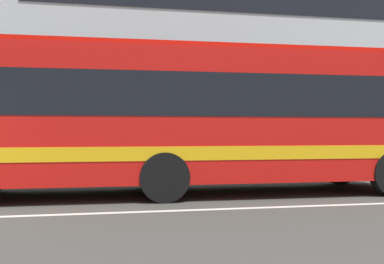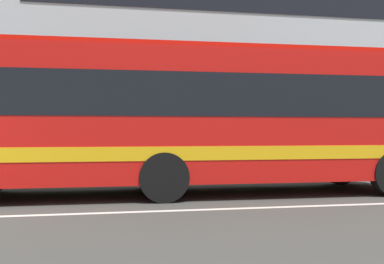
% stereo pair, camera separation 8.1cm
% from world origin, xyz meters
% --- Properties ---
extents(hedge_row_far, '(23.87, 1.10, 1.01)m').
position_xyz_m(hedge_row_far, '(3.03, 5.68, 0.51)').
color(hedge_row_far, '#1B4D28').
rests_on(hedge_row_far, ground_plane).
extents(apartment_block_right, '(18.03, 9.30, 12.73)m').
position_xyz_m(apartment_block_right, '(9.20, 14.37, 6.37)').
color(apartment_block_right, silver).
rests_on(apartment_block_right, ground_plane).
extents(transit_bus, '(10.80, 2.81, 3.25)m').
position_xyz_m(transit_bus, '(5.56, 2.20, 1.79)').
color(transit_bus, red).
rests_on(transit_bus, ground_plane).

